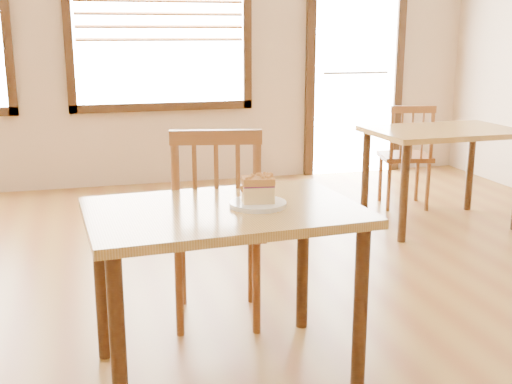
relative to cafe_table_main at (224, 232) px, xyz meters
The scene contains 7 objects.
entry_door 4.38m from the cafe_table_main, 59.02° to the left, with size 1.08×0.06×2.29m.
cafe_table_main is the anchor object (origin of this frame).
cafe_chair_main 0.52m from the cafe_table_main, 81.56° to the left, with size 0.55×0.55×1.04m.
cafe_table_second 2.73m from the cafe_table_main, 39.85° to the left, with size 1.13×0.77×0.75m.
cafe_chair_second 3.09m from the cafe_table_main, 47.55° to the left, with size 0.49×0.49×0.89m.
plate 0.19m from the cafe_table_main, ahead, with size 0.24×0.24×0.02m.
cake_slice 0.23m from the cafe_table_main, ahead, with size 0.15×0.11×0.12m.
Camera 1 is at (-0.49, -2.25, 1.46)m, focal length 45.00 mm.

